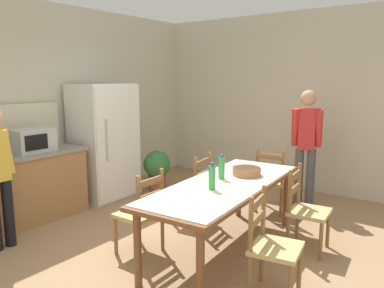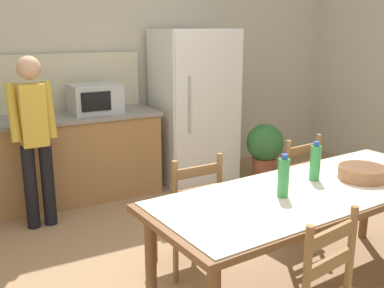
{
  "view_description": "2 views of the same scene",
  "coord_description": "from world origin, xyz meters",
  "px_view_note": "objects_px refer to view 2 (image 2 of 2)",
  "views": [
    {
      "loc": [
        -2.77,
        -2.29,
        1.85
      ],
      "look_at": [
        0.17,
        -0.09,
        1.2
      ],
      "focal_mm": 35.0,
      "sensor_mm": 36.0,
      "label": 1
    },
    {
      "loc": [
        -1.55,
        -2.33,
        1.77
      ],
      "look_at": [
        -0.05,
        0.39,
        0.96
      ],
      "focal_mm": 42.0,
      "sensor_mm": 36.0,
      "label": 2
    }
  ],
  "objects_px": {
    "chair_side_far_right": "(289,187)",
    "microwave": "(95,99)",
    "person_at_counter": "(35,134)",
    "bottle_off_centre": "(315,162)",
    "dining_table": "(313,198)",
    "refrigerator": "(194,106)",
    "potted_plant": "(265,148)",
    "chair_side_far_left": "(188,214)",
    "serving_bowl": "(362,172)",
    "bottle_near_centre": "(283,177)"
  },
  "relations": [
    {
      "from": "bottle_near_centre",
      "to": "refrigerator",
      "type": "bearing_deg",
      "value": 72.8
    },
    {
      "from": "person_at_counter",
      "to": "potted_plant",
      "type": "relative_size",
      "value": 2.31
    },
    {
      "from": "refrigerator",
      "to": "person_at_counter",
      "type": "height_order",
      "value": "refrigerator"
    },
    {
      "from": "chair_side_far_right",
      "to": "chair_side_far_left",
      "type": "distance_m",
      "value": 1.03
    },
    {
      "from": "microwave",
      "to": "chair_side_far_right",
      "type": "relative_size",
      "value": 0.55
    },
    {
      "from": "serving_bowl",
      "to": "chair_side_far_left",
      "type": "xyz_separation_m",
      "value": [
        -0.97,
        0.71,
        -0.37
      ]
    },
    {
      "from": "bottle_near_centre",
      "to": "chair_side_far_left",
      "type": "distance_m",
      "value": 0.87
    },
    {
      "from": "bottle_near_centre",
      "to": "potted_plant",
      "type": "xyz_separation_m",
      "value": [
        1.49,
        2.08,
        -0.5
      ]
    },
    {
      "from": "bottle_near_centre",
      "to": "potted_plant",
      "type": "distance_m",
      "value": 2.61
    },
    {
      "from": "person_at_counter",
      "to": "chair_side_far_left",
      "type": "bearing_deg",
      "value": -148.07
    },
    {
      "from": "dining_table",
      "to": "potted_plant",
      "type": "relative_size",
      "value": 3.49
    },
    {
      "from": "dining_table",
      "to": "chair_side_far_left",
      "type": "height_order",
      "value": "chair_side_far_left"
    },
    {
      "from": "bottle_near_centre",
      "to": "bottle_off_centre",
      "type": "distance_m",
      "value": 0.41
    },
    {
      "from": "chair_side_far_left",
      "to": "refrigerator",
      "type": "bearing_deg",
      "value": -121.84
    },
    {
      "from": "serving_bowl",
      "to": "chair_side_far_right",
      "type": "xyz_separation_m",
      "value": [
        0.05,
        0.79,
        -0.37
      ]
    },
    {
      "from": "chair_side_far_right",
      "to": "person_at_counter",
      "type": "xyz_separation_m",
      "value": [
        -1.84,
        1.24,
        0.42
      ]
    },
    {
      "from": "bottle_off_centre",
      "to": "chair_side_far_right",
      "type": "height_order",
      "value": "bottle_off_centre"
    },
    {
      "from": "serving_bowl",
      "to": "person_at_counter",
      "type": "height_order",
      "value": "person_at_counter"
    },
    {
      "from": "microwave",
      "to": "dining_table",
      "type": "distance_m",
      "value": 2.62
    },
    {
      "from": "bottle_off_centre",
      "to": "person_at_counter",
      "type": "height_order",
      "value": "person_at_counter"
    },
    {
      "from": "bottle_near_centre",
      "to": "serving_bowl",
      "type": "bearing_deg",
      "value": -0.93
    },
    {
      "from": "bottle_off_centre",
      "to": "person_at_counter",
      "type": "xyz_separation_m",
      "value": [
        -1.49,
        1.88,
        -0.02
      ]
    },
    {
      "from": "bottle_off_centre",
      "to": "potted_plant",
      "type": "bearing_deg",
      "value": 60.41
    },
    {
      "from": "bottle_off_centre",
      "to": "chair_side_far_left",
      "type": "xyz_separation_m",
      "value": [
        -0.67,
        0.56,
        -0.45
      ]
    },
    {
      "from": "person_at_counter",
      "to": "bottle_near_centre",
      "type": "bearing_deg",
      "value": -151.25
    },
    {
      "from": "microwave",
      "to": "chair_side_far_left",
      "type": "xyz_separation_m",
      "value": [
        0.11,
        -1.84,
        -0.61
      ]
    },
    {
      "from": "person_at_counter",
      "to": "potted_plant",
      "type": "distance_m",
      "value": 2.64
    },
    {
      "from": "person_at_counter",
      "to": "potted_plant",
      "type": "bearing_deg",
      "value": -88.42
    },
    {
      "from": "chair_side_far_left",
      "to": "serving_bowl",
      "type": "bearing_deg",
      "value": 142.3
    },
    {
      "from": "bottle_near_centre",
      "to": "dining_table",
      "type": "bearing_deg",
      "value": 4.39
    },
    {
      "from": "refrigerator",
      "to": "chair_side_far_left",
      "type": "xyz_separation_m",
      "value": [
        -1.06,
        -1.82,
        -0.44
      ]
    },
    {
      "from": "dining_table",
      "to": "chair_side_far_left",
      "type": "distance_m",
      "value": 0.91
    },
    {
      "from": "refrigerator",
      "to": "potted_plant",
      "type": "bearing_deg",
      "value": -30.9
    },
    {
      "from": "refrigerator",
      "to": "potted_plant",
      "type": "relative_size",
      "value": 2.63
    },
    {
      "from": "microwave",
      "to": "dining_table",
      "type": "relative_size",
      "value": 0.21
    },
    {
      "from": "person_at_counter",
      "to": "bottle_off_centre",
      "type": "bearing_deg",
      "value": -141.51
    },
    {
      "from": "refrigerator",
      "to": "microwave",
      "type": "bearing_deg",
      "value": 179.08
    },
    {
      "from": "refrigerator",
      "to": "chair_side_far_left",
      "type": "height_order",
      "value": "refrigerator"
    },
    {
      "from": "refrigerator",
      "to": "chair_side_far_right",
      "type": "bearing_deg",
      "value": -91.28
    },
    {
      "from": "chair_side_far_left",
      "to": "potted_plant",
      "type": "distance_m",
      "value": 2.26
    },
    {
      "from": "bottle_off_centre",
      "to": "potted_plant",
      "type": "distance_m",
      "value": 2.3
    },
    {
      "from": "chair_side_far_right",
      "to": "microwave",
      "type": "bearing_deg",
      "value": -63.77
    },
    {
      "from": "dining_table",
      "to": "chair_side_far_right",
      "type": "xyz_separation_m",
      "value": [
        0.46,
        0.75,
        -0.25
      ]
    },
    {
      "from": "bottle_off_centre",
      "to": "serving_bowl",
      "type": "distance_m",
      "value": 0.34
    },
    {
      "from": "refrigerator",
      "to": "person_at_counter",
      "type": "distance_m",
      "value": 1.95
    },
    {
      "from": "bottle_off_centre",
      "to": "potted_plant",
      "type": "xyz_separation_m",
      "value": [
        1.11,
        1.95,
        -0.5
      ]
    },
    {
      "from": "chair_side_far_left",
      "to": "potted_plant",
      "type": "bearing_deg",
      "value": -143.56
    },
    {
      "from": "dining_table",
      "to": "bottle_near_centre",
      "type": "relative_size",
      "value": 8.63
    },
    {
      "from": "chair_side_far_right",
      "to": "potted_plant",
      "type": "height_order",
      "value": "chair_side_far_right"
    },
    {
      "from": "serving_bowl",
      "to": "chair_side_far_left",
      "type": "relative_size",
      "value": 0.35
    }
  ]
}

